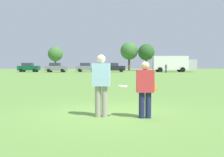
# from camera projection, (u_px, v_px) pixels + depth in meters

# --- Properties ---
(ground_plane) EXTENTS (178.85, 178.85, 0.00)m
(ground_plane) POSITION_uv_depth(u_px,v_px,m) (110.00, 113.00, 8.31)
(ground_plane) COLOR #608C3D
(player_thrower) EXTENTS (0.52, 0.34, 1.76)m
(player_thrower) POSITION_uv_depth(u_px,v_px,m) (101.00, 82.00, 7.73)
(player_thrower) COLOR gray
(player_thrower) RESTS_ON ground
(player_defender) EXTENTS (0.48, 0.28, 1.57)m
(player_defender) POSITION_uv_depth(u_px,v_px,m) (145.00, 87.00, 7.55)
(player_defender) COLOR #1E234C
(player_defender) RESTS_ON ground
(frisbee) EXTENTS (0.27, 0.27, 0.03)m
(frisbee) POSITION_uv_depth(u_px,v_px,m) (123.00, 86.00, 7.52)
(frisbee) COLOR white
(traffic_cone) EXTENTS (0.32, 0.32, 0.48)m
(traffic_cone) POSITION_uv_depth(u_px,v_px,m) (155.00, 86.00, 16.01)
(traffic_cone) COLOR #D8590C
(traffic_cone) RESTS_ON ground
(parked_car_near_left) EXTENTS (4.22, 2.26, 1.82)m
(parked_car_near_left) POSITION_uv_depth(u_px,v_px,m) (29.00, 67.00, 54.85)
(parked_car_near_left) COLOR #0C4C2D
(parked_car_near_left) RESTS_ON ground
(parked_car_mid_left) EXTENTS (4.22, 2.26, 1.82)m
(parked_car_mid_left) POSITION_uv_depth(u_px,v_px,m) (56.00, 67.00, 53.10)
(parked_car_mid_left) COLOR slate
(parked_car_mid_left) RESTS_ON ground
(parked_car_center) EXTENTS (4.22, 2.26, 1.82)m
(parked_car_center) POSITION_uv_depth(u_px,v_px,m) (86.00, 67.00, 55.15)
(parked_car_center) COLOR slate
(parked_car_center) RESTS_ON ground
(parked_car_mid_right) EXTENTS (4.22, 2.26, 1.82)m
(parked_car_mid_right) POSITION_uv_depth(u_px,v_px,m) (114.00, 67.00, 54.65)
(parked_car_mid_right) COLOR black
(parked_car_mid_right) RESTS_ON ground
(box_truck) EXTENTS (8.53, 3.08, 3.18)m
(box_truck) POSITION_uv_depth(u_px,v_px,m) (173.00, 63.00, 54.70)
(box_truck) COLOR white
(box_truck) RESTS_ON ground
(bystander_sideline_watcher) EXTENTS (0.30, 0.47, 1.64)m
(bystander_sideline_watcher) POSITION_uv_depth(u_px,v_px,m) (106.00, 68.00, 45.00)
(bystander_sideline_watcher) COLOR black
(bystander_sideline_watcher) RESTS_ON ground
(bystander_far_jogger) EXTENTS (0.33, 0.48, 1.62)m
(bystander_far_jogger) POSITION_uv_depth(u_px,v_px,m) (166.00, 68.00, 50.21)
(bystander_far_jogger) COLOR #1E234C
(bystander_far_jogger) RESTS_ON ground
(tree_west_maple) EXTENTS (3.67, 3.67, 5.96)m
(tree_west_maple) POSITION_uv_depth(u_px,v_px,m) (55.00, 54.00, 67.92)
(tree_west_maple) COLOR brown
(tree_west_maple) RESTS_ON ground
(tree_center_elm) EXTENTS (4.30, 4.30, 6.99)m
(tree_center_elm) POSITION_uv_depth(u_px,v_px,m) (129.00, 51.00, 67.06)
(tree_center_elm) COLOR brown
(tree_center_elm) RESTS_ON ground
(tree_east_birch) EXTENTS (3.99, 3.99, 6.48)m
(tree_east_birch) POSITION_uv_depth(u_px,v_px,m) (146.00, 52.00, 66.01)
(tree_east_birch) COLOR brown
(tree_east_birch) RESTS_ON ground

